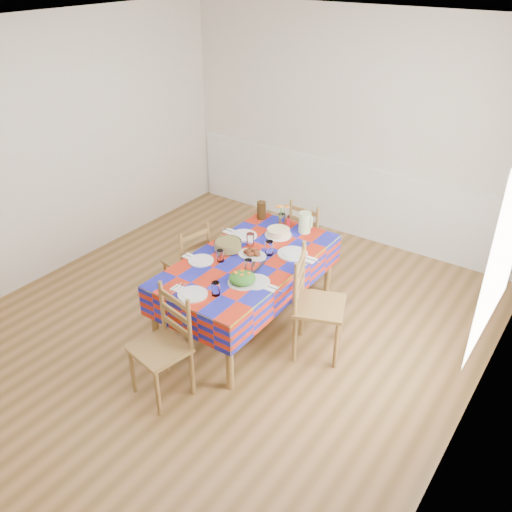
{
  "coord_description": "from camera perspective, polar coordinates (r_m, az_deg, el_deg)",
  "views": [
    {
      "loc": [
        2.68,
        -3.3,
        3.23
      ],
      "look_at": [
        0.29,
        0.12,
        0.83
      ],
      "focal_mm": 38.0,
      "sensor_mm": 36.0,
      "label": 1
    }
  ],
  "objects": [
    {
      "name": "pasta_bowl",
      "position": [
        5.13,
        -2.98,
        1.13
      ],
      "size": [
        0.26,
        0.26,
        0.09
      ],
      "color": "white",
      "rests_on": "dining_table"
    },
    {
      "name": "wainscot",
      "position": [
        6.94,
        9.34,
        6.18
      ],
      "size": [
        4.41,
        0.06,
        0.92
      ],
      "color": "white",
      "rests_on": "room"
    },
    {
      "name": "chair_right",
      "position": [
        4.78,
        6.19,
        -5.14
      ],
      "size": [
        0.56,
        0.57,
        1.01
      ],
      "rotation": [
        0.0,
        0.0,
        1.94
      ],
      "color": "brown",
      "rests_on": "room"
    },
    {
      "name": "window_right",
      "position": [
        4.02,
        24.97,
        1.38
      ],
      "size": [
        0.0,
        1.4,
        1.4
      ],
      "primitive_type": "plane",
      "rotation": [
        0.0,
        -1.57,
        0.0
      ],
      "color": "white",
      "rests_on": "room"
    },
    {
      "name": "green_pitcher",
      "position": [
        5.45,
        5.16,
        3.54
      ],
      "size": [
        0.12,
        0.12,
        0.21
      ],
      "primitive_type": "cylinder",
      "color": "#C3E5A1",
      "rests_on": "dining_table"
    },
    {
      "name": "chair_far",
      "position": [
        6.0,
        5.62,
        1.99
      ],
      "size": [
        0.41,
        0.39,
        0.89
      ],
      "rotation": [
        0.0,
        0.0,
        3.09
      ],
      "color": "brown",
      "rests_on": "room"
    },
    {
      "name": "setting_right_far",
      "position": [
        5.06,
        3.05,
        0.46
      ],
      "size": [
        0.54,
        0.31,
        0.14
      ],
      "rotation": [
        0.0,
        0.0,
        -1.57
      ],
      "color": "silver",
      "rests_on": "dining_table"
    },
    {
      "name": "dining_table",
      "position": [
        5.04,
        -0.86,
        -1.05
      ],
      "size": [
        0.99,
        1.84,
        0.72
      ],
      "color": "brown",
      "rests_on": "room"
    },
    {
      "name": "salad_platter",
      "position": [
        4.63,
        -1.45,
        -2.41
      ],
      "size": [
        0.26,
        0.26,
        0.11
      ],
      "color": "silver",
      "rests_on": "dining_table"
    },
    {
      "name": "setting_right_near",
      "position": [
        4.69,
        -0.26,
        -2.12
      ],
      "size": [
        0.47,
        0.27,
        0.12
      ],
      "rotation": [
        0.0,
        0.0,
        -1.57
      ],
      "color": "silver",
      "rests_on": "dining_table"
    },
    {
      "name": "cake",
      "position": [
        5.39,
        2.37,
        2.49
      ],
      "size": [
        0.27,
        0.27,
        0.07
      ],
      "color": "silver",
      "rests_on": "dining_table"
    },
    {
      "name": "chair_near",
      "position": [
        4.42,
        -9.65,
        -9.39
      ],
      "size": [
        0.48,
        0.46,
        0.93
      ],
      "rotation": [
        0.0,
        0.0,
        -0.19
      ],
      "color": "brown",
      "rests_on": "room"
    },
    {
      "name": "hot_sauce",
      "position": [
        5.55,
        3.42,
        3.66
      ],
      "size": [
        0.03,
        0.03,
        0.13
      ],
      "primitive_type": "cylinder",
      "color": "red",
      "rests_on": "dining_table"
    },
    {
      "name": "setting_left_far",
      "position": [
        5.32,
        -1.14,
        2.03
      ],
      "size": [
        0.5,
        0.3,
        0.13
      ],
      "rotation": [
        0.0,
        0.0,
        1.57
      ],
      "color": "silver",
      "rests_on": "dining_table"
    },
    {
      "name": "tea_pitcher",
      "position": [
        5.72,
        0.57,
        4.85
      ],
      "size": [
        0.1,
        0.1,
        0.19
      ],
      "primitive_type": "cylinder",
      "color": "black",
      "rests_on": "dining_table"
    },
    {
      "name": "room",
      "position": [
        4.64,
        -3.78,
        5.94
      ],
      "size": [
        4.58,
        5.08,
        2.78
      ],
      "color": "brown",
      "rests_on": "ground"
    },
    {
      "name": "setting_near_head",
      "position": [
        4.51,
        -5.87,
        -3.78
      ],
      "size": [
        0.41,
        0.27,
        0.12
      ],
      "color": "silver",
      "rests_on": "dining_table"
    },
    {
      "name": "meat_platter",
      "position": [
        5.04,
        -0.42,
        0.28
      ],
      "size": [
        0.29,
        0.21,
        0.06
      ],
      "color": "silver",
      "rests_on": "dining_table"
    },
    {
      "name": "setting_left_near",
      "position": [
        4.97,
        -5.12,
        -0.27
      ],
      "size": [
        0.43,
        0.25,
        0.11
      ],
      "rotation": [
        0.0,
        0.0,
        1.57
      ],
      "color": "silver",
      "rests_on": "dining_table"
    },
    {
      "name": "chair_left",
      "position": [
        5.55,
        -7.07,
        -0.68
      ],
      "size": [
        0.44,
        0.45,
        0.87
      ],
      "rotation": [
        0.0,
        0.0,
        -1.77
      ],
      "color": "brown",
      "rests_on": "room"
    },
    {
      "name": "serving_utensils",
      "position": [
        4.84,
        -0.2,
        -1.33
      ],
      "size": [
        0.14,
        0.32,
        0.01
      ],
      "color": "black",
      "rests_on": "dining_table"
    },
    {
      "name": "name_card",
      "position": [
        4.4,
        -7.43,
        -5.07
      ],
      "size": [
        0.08,
        0.02,
        0.02
      ],
      "primitive_type": "cube",
      "color": "silver",
      "rests_on": "dining_table"
    },
    {
      "name": "flower_vase",
      "position": [
        5.58,
        2.74,
        4.21
      ],
      "size": [
        0.15,
        0.12,
        0.24
      ],
      "color": "white",
      "rests_on": "dining_table"
    }
  ]
}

